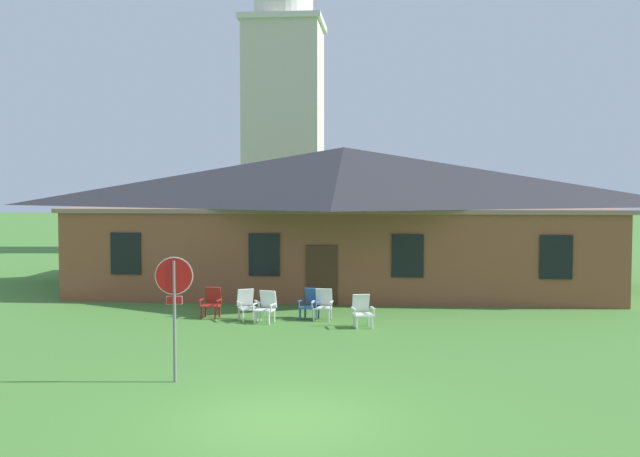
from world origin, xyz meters
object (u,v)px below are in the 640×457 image
object	(u,v)px
stop_sign	(174,293)
lawn_chair_right_end	(323,304)
lawn_chair_middle	(311,303)
lawn_chair_far_side	(362,310)
lawn_chair_by_porch	(212,302)
lawn_chair_near_door	(247,304)
lawn_chair_left_end	(266,306)

from	to	relation	value
stop_sign	lawn_chair_right_end	world-z (taller)	stop_sign
stop_sign	lawn_chair_middle	xyz separation A→B (m)	(2.11, 7.80, -1.40)
stop_sign	lawn_chair_far_side	world-z (taller)	stop_sign
lawn_chair_by_porch	lawn_chair_right_end	bearing A→B (deg)	-0.98
lawn_chair_right_end	lawn_chair_far_side	size ratio (longest dim) A/B	1.00
stop_sign	lawn_chair_right_end	size ratio (longest dim) A/B	2.80
lawn_chair_middle	lawn_chair_far_side	bearing A→B (deg)	-36.26
lawn_chair_middle	lawn_chair_far_side	distance (m)	2.05
lawn_chair_near_door	lawn_chair_middle	distance (m)	2.00
lawn_chair_middle	lawn_chair_by_porch	bearing A→B (deg)	-179.33
lawn_chair_by_porch	lawn_chair_far_side	bearing A→B (deg)	-13.67
lawn_chair_by_porch	lawn_chair_middle	distance (m)	3.17
lawn_chair_by_porch	lawn_chair_right_end	size ratio (longest dim) A/B	1.00
lawn_chair_middle	lawn_chair_near_door	bearing A→B (deg)	-168.90
lawn_chair_left_end	lawn_chair_middle	distance (m)	1.48
stop_sign	lawn_chair_near_door	xyz separation A→B (m)	(0.14, 7.42, -1.40)
lawn_chair_near_door	lawn_chair_by_porch	bearing A→B (deg)	163.96
lawn_chair_by_porch	lawn_chair_far_side	world-z (taller)	same
lawn_chair_near_door	lawn_chair_left_end	world-z (taller)	same
lawn_chair_near_door	lawn_chair_middle	size ratio (longest dim) A/B	1.00
lawn_chair_near_door	lawn_chair_far_side	distance (m)	3.70
lawn_chair_middle	stop_sign	bearing A→B (deg)	-105.10
lawn_chair_by_porch	lawn_chair_left_end	xyz separation A→B (m)	(1.86, -0.65, 0.00)
stop_sign	lawn_chair_far_side	bearing A→B (deg)	60.33
stop_sign	lawn_chair_near_door	bearing A→B (deg)	88.89
stop_sign	lawn_chair_right_end	distance (m)	8.22
lawn_chair_near_door	lawn_chair_right_end	size ratio (longest dim) A/B	1.00
stop_sign	lawn_chair_middle	bearing A→B (deg)	74.90
lawn_chair_by_porch	lawn_chair_near_door	bearing A→B (deg)	-16.04
lawn_chair_far_side	lawn_chair_middle	bearing A→B (deg)	143.74
lawn_chair_far_side	lawn_chair_left_end	bearing A→B (deg)	169.95
lawn_chair_left_end	lawn_chair_far_side	xyz separation A→B (m)	(2.97, -0.53, 0.00)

